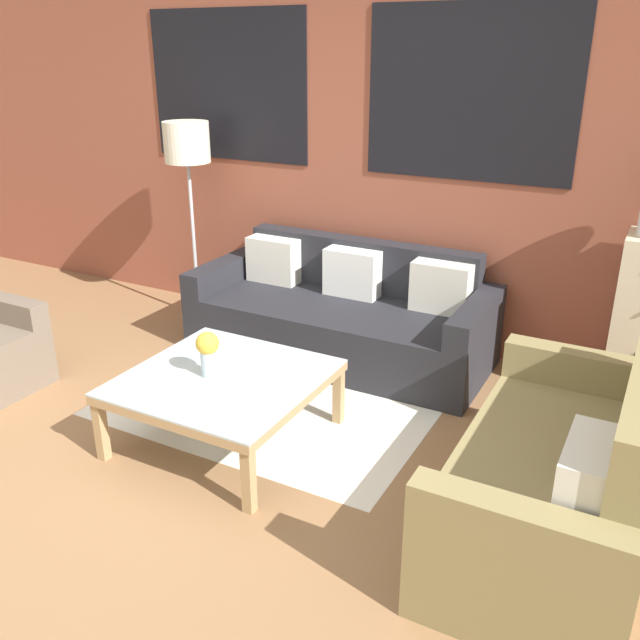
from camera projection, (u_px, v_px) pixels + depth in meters
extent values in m
plane|color=#8E6642|center=(125.00, 482.00, 3.49)|extent=(16.00, 16.00, 0.00)
cube|color=brown|center=(340.00, 147.00, 4.95)|extent=(8.40, 0.08, 2.80)
cube|color=black|center=(227.00, 86.00, 5.18)|extent=(1.40, 0.01, 1.10)
cube|color=black|center=(470.00, 94.00, 4.35)|extent=(1.40, 0.01, 1.10)
cube|color=silver|center=(282.00, 394.00, 4.37)|extent=(1.98, 1.65, 0.00)
cube|color=#232328|center=(334.00, 334.00, 4.78)|extent=(1.79, 0.72, 0.40)
cube|color=#232328|center=(361.00, 290.00, 5.06)|extent=(1.79, 0.16, 0.78)
cube|color=#232328|center=(227.00, 296.00, 5.23)|extent=(0.16, 0.88, 0.58)
cube|color=#232328|center=(474.00, 345.00, 4.38)|extent=(0.16, 0.88, 0.58)
cube|color=silver|center=(273.00, 260.00, 5.16)|extent=(0.40, 0.16, 0.34)
cube|color=white|center=(352.00, 273.00, 4.86)|extent=(0.40, 0.16, 0.34)
cube|color=silver|center=(441.00, 288.00, 4.57)|extent=(0.40, 0.16, 0.34)
cube|color=olive|center=(530.00, 488.00, 3.10)|extent=(0.64, 1.29, 0.42)
cube|color=olive|center=(635.00, 466.00, 2.83)|extent=(0.16, 1.29, 0.92)
cube|color=olive|center=(577.00, 405.00, 3.61)|extent=(0.80, 0.14, 0.62)
cube|color=olive|center=(513.00, 578.00, 2.44)|extent=(0.80, 0.14, 0.62)
cube|color=silver|center=(583.00, 483.00, 2.50)|extent=(0.16, 0.40, 0.34)
cube|color=#6B5B4C|center=(4.00, 334.00, 4.57)|extent=(0.80, 0.14, 0.56)
cube|color=silver|center=(223.00, 377.00, 3.72)|extent=(1.02, 1.02, 0.01)
cube|color=tan|center=(165.00, 422.00, 3.34)|extent=(1.02, 0.05, 0.05)
cube|color=tan|center=(270.00, 350.00, 4.13)|extent=(1.02, 0.05, 0.05)
cube|color=tan|center=(155.00, 364.00, 3.95)|extent=(0.05, 1.02, 0.05)
cube|color=tan|center=(300.00, 402.00, 3.52)|extent=(0.05, 1.02, 0.05)
cube|color=tan|center=(101.00, 427.00, 3.62)|extent=(0.06, 0.05, 0.39)
cube|color=tan|center=(248.00, 477.00, 3.20)|extent=(0.05, 0.05, 0.39)
cube|color=tan|center=(208.00, 360.00, 4.39)|extent=(0.06, 0.06, 0.39)
cube|color=tan|center=(339.00, 393.00, 3.98)|extent=(0.05, 0.06, 0.39)
cylinder|color=#B2B2B7|center=(199.00, 315.00, 5.63)|extent=(0.28, 0.28, 0.02)
cylinder|color=#B2B2B7|center=(194.00, 241.00, 5.39)|extent=(0.03, 0.03, 1.24)
cylinder|color=beige|center=(187.00, 142.00, 5.10)|extent=(0.35, 0.35, 0.30)
sphere|color=#38332D|center=(636.00, 355.00, 3.98)|extent=(0.02, 0.02, 0.02)
sphere|color=#38332D|center=(628.00, 395.00, 4.08)|extent=(0.02, 0.02, 0.02)
cylinder|color=#ADBCC6|center=(209.00, 363.00, 3.70)|extent=(0.09, 0.09, 0.15)
sphere|color=gold|center=(207.00, 343.00, 3.65)|extent=(0.13, 0.13, 0.13)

